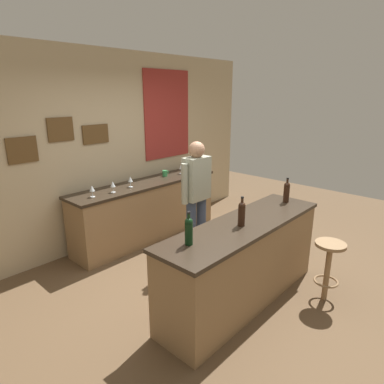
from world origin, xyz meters
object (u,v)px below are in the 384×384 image
(wine_glass_e, at_px, (187,166))
(coffee_mug, at_px, (165,173))
(wine_bottle_a, at_px, (189,230))
(wine_bottle_b, at_px, (242,213))
(wine_glass_c, at_px, (130,180))
(bartender, at_px, (196,193))
(wine_glass_d, at_px, (181,167))
(bar_stool, at_px, (329,262))
(wine_glass_b, at_px, (113,185))
(wine_glass_a, at_px, (92,189))
(wine_bottle_c, at_px, (287,191))

(wine_glass_e, relative_size, coffee_mug, 1.24)
(wine_glass_e, bearing_deg, wine_bottle_a, -136.27)
(wine_bottle_b, relative_size, wine_glass_c, 1.97)
(bartender, height_order, wine_glass_d, bartender)
(bar_stool, height_order, wine_glass_b, wine_glass_b)
(bar_stool, distance_m, wine_glass_c, 2.79)
(wine_glass_e, bearing_deg, bar_stool, -103.40)
(wine_glass_a, bearing_deg, wine_glass_e, 1.45)
(wine_bottle_b, relative_size, wine_bottle_c, 1.00)
(wine_glass_c, bearing_deg, wine_bottle_c, -67.36)
(bar_stool, xyz_separation_m, wine_glass_e, (0.65, 2.71, 0.55))
(wine_glass_c, bearing_deg, bartender, -72.19)
(bartender, xyz_separation_m, wine_bottle_b, (-0.48, -1.04, 0.12))
(wine_glass_c, height_order, wine_glass_e, same)
(bartender, distance_m, wine_bottle_c, 1.14)
(bartender, relative_size, coffee_mug, 12.96)
(bartender, bearing_deg, wine_glass_e, 48.63)
(bartender, bearing_deg, coffee_mug, 67.14)
(wine_glass_d, xyz_separation_m, wine_glass_e, (0.13, -0.01, 0.00))
(wine_glass_a, distance_m, coffee_mug, 1.42)
(wine_glass_b, relative_size, wine_glass_d, 1.00)
(bar_stool, height_order, wine_glass_d, wine_glass_d)
(wine_glass_b, height_order, coffee_mug, wine_glass_b)
(bartender, bearing_deg, wine_bottle_b, -114.92)
(wine_bottle_c, relative_size, wine_glass_a, 1.97)
(wine_bottle_c, xyz_separation_m, wine_glass_d, (0.25, 2.04, -0.05))
(wine_glass_a, relative_size, wine_glass_e, 1.00)
(wine_glass_b, distance_m, wine_glass_d, 1.41)
(bar_stool, xyz_separation_m, wine_bottle_c, (0.26, 0.68, 0.60))
(wine_glass_c, distance_m, wine_glass_d, 1.09)
(wine_bottle_b, bearing_deg, wine_glass_d, 58.86)
(wine_bottle_a, relative_size, wine_glass_c, 1.97)
(bar_stool, height_order, coffee_mug, coffee_mug)
(bar_stool, relative_size, wine_glass_b, 4.39)
(bar_stool, bearing_deg, wine_bottle_a, 152.08)
(wine_glass_b, bearing_deg, bar_stool, -71.29)
(bartender, xyz_separation_m, wine_bottle_a, (-1.15, -0.94, 0.12))
(coffee_mug, bearing_deg, wine_glass_a, -174.67)
(wine_bottle_c, height_order, wine_glass_a, wine_bottle_c)
(bartender, xyz_separation_m, wine_glass_c, (-0.32, 0.99, 0.07))
(wine_bottle_b, distance_m, wine_glass_b, 1.99)
(bar_stool, distance_m, wine_glass_e, 2.84)
(bartender, distance_m, wine_glass_e, 1.36)
(wine_bottle_a, bearing_deg, wine_glass_b, 74.84)
(wine_bottle_b, bearing_deg, wine_glass_a, 102.97)
(bar_stool, xyz_separation_m, wine_glass_c, (-0.57, 2.68, 0.55))
(wine_glass_c, xyz_separation_m, coffee_mug, (0.78, 0.12, -0.06))
(bartender, distance_m, wine_glass_c, 1.04)
(wine_bottle_b, distance_m, wine_glass_d, 2.42)
(bartender, relative_size, bar_stool, 2.38)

